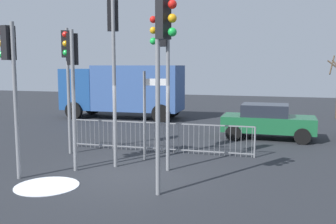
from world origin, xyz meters
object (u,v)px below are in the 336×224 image
Objects in this scene: traffic_light_mid_left at (73,68)px; traffic_light_mid_right at (10,65)px; traffic_light_foreground_left at (67,62)px; traffic_light_rear_right at (163,51)px; direction_sign_post at (147,111)px; car_green_mid at (267,121)px; traffic_light_rear_left at (163,55)px; delivery_truck at (124,89)px; traffic_light_foreground_right at (113,44)px.

traffic_light_mid_left is 1.71m from traffic_light_mid_right.
traffic_light_foreground_left is 2.94m from traffic_light_mid_right.
direction_sign_post is at bearing -134.67° from traffic_light_rear_right.
traffic_light_mid_left is at bearing -127.91° from car_green_mid.
traffic_light_rear_left is 11.79m from delivery_truck.
traffic_light_foreground_right reaches higher than traffic_light_rear_right.
car_green_mid is (6.47, 5.01, -2.43)m from traffic_light_foreground_left.
traffic_light_mid_left reaches higher than car_green_mid.
traffic_light_mid_left is 1.08× the size of car_green_mid.
traffic_light_mid_left is at bearing 104.21° from delivery_truck.
traffic_light_mid_left is at bearing -32.06° from traffic_light_mid_right.
traffic_light_rear_right is at bearing -77.89° from direction_sign_post.
car_green_mid is at bearing -28.99° from traffic_light_mid_right.
traffic_light_rear_left is 0.65× the size of delivery_truck.
traffic_light_mid_right reaches higher than car_green_mid.
traffic_light_foreground_left is at bearing -106.32° from traffic_light_rear_right.
traffic_light_rear_left is 0.99× the size of traffic_light_rear_right.
traffic_light_foreground_left is 3.89m from traffic_light_rear_left.
traffic_light_foreground_right is 1.21× the size of traffic_light_mid_right.
traffic_light_rear_left is at bearing -32.28° from traffic_light_foreground_right.
traffic_light_rear_right is (0.67, -2.12, 0.03)m from traffic_light_rear_left.
traffic_light_rear_left reaches higher than traffic_light_mid_right.
traffic_light_foreground_right reaches higher than traffic_light_rear_left.
traffic_light_rear_right is at bearing 179.10° from traffic_light_rear_left.
direction_sign_post is 0.76× the size of car_green_mid.
traffic_light_rear_right is at bearing -82.94° from traffic_light_mid_right.
traffic_light_mid_right is at bearing -73.67° from traffic_light_rear_right.
traffic_light_rear_right is at bearing 115.31° from delivery_truck.
traffic_light_foreground_left is 0.85× the size of traffic_light_foreground_right.
delivery_truck is at bearing 103.60° from direction_sign_post.
car_green_mid is at bearing 24.56° from traffic_light_mid_left.
delivery_truck is at bearing 154.03° from car_green_mid.
traffic_light_rear_left reaches higher than traffic_light_mid_left.
traffic_light_foreground_right is 0.72× the size of delivery_truck.
traffic_light_foreground_right is 1.09× the size of traffic_light_rear_right.
traffic_light_mid_left reaches higher than delivery_truck.
traffic_light_foreground_left is 0.94× the size of traffic_light_rear_left.
traffic_light_rear_left is 2.22m from traffic_light_rear_right.
delivery_truck is (-4.79, 9.11, 0.10)m from direction_sign_post.
traffic_light_mid_right is 4.33m from direction_sign_post.
traffic_light_foreground_right is (0.95, 0.74, 0.72)m from traffic_light_mid_left.
traffic_light_foreground_right is at bearing -115.37° from traffic_light_rear_right.
traffic_light_foreground_right is at bearing 110.09° from delivery_truck.
traffic_light_foreground_left is at bearing 56.26° from traffic_light_rear_left.
traffic_light_mid_right reaches higher than delivery_truck.
traffic_light_foreground_left reaches higher than delivery_truck.
direction_sign_post is 6.21m from car_green_mid.
car_green_mid is at bearing -174.97° from traffic_light_rear_right.
direction_sign_post is (1.64, 1.71, -1.37)m from traffic_light_mid_left.
delivery_truck is at bearing -133.57° from traffic_light_rear_right.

